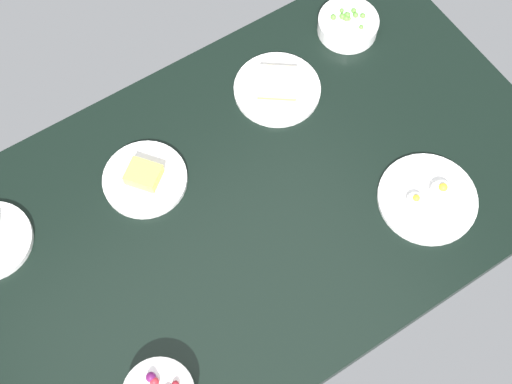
{
  "coord_description": "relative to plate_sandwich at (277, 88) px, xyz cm",
  "views": [
    {
      "loc": [
        35.58,
        55.25,
        145.49
      ],
      "look_at": [
        0.0,
        0.0,
        6.0
      ],
      "focal_mm": 48.02,
      "sensor_mm": 36.0,
      "label": 1
    }
  ],
  "objects": [
    {
      "name": "plate_sandwich",
      "position": [
        0.0,
        0.0,
        0.0
      ],
      "size": [
        21.31,
        21.31,
        4.49
      ],
      "color": "white",
      "rests_on": "dining_table"
    },
    {
      "name": "plate_eggs",
      "position": [
        -12.49,
        43.09,
        -0.34
      ],
      "size": [
        22.69,
        22.69,
        4.89
      ],
      "color": "white",
      "rests_on": "dining_table"
    },
    {
      "name": "bowl_peas",
      "position": [
        -25.3,
        -5.65,
        1.13
      ],
      "size": [
        15.52,
        15.52,
        5.68
      ],
      "color": "white",
      "rests_on": "dining_table"
    },
    {
      "name": "dining_table",
      "position": [
        19.82,
        21.17,
        -3.33
      ],
      "size": [
        139.3,
        84.47,
        4.0
      ],
      "primitive_type": "cube",
      "color": "black",
      "rests_on": "ground"
    },
    {
      "name": "plate_cheese",
      "position": [
        39.18,
        4.15,
        -0.05
      ],
      "size": [
        19.45,
        19.45,
        4.65
      ],
      "color": "white",
      "rests_on": "dining_table"
    }
  ]
}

